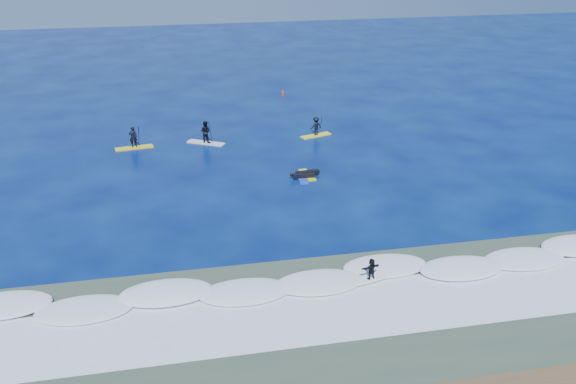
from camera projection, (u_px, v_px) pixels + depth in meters
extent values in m
plane|color=#040E4C|center=(267.00, 206.00, 43.19)|extent=(160.00, 160.00, 0.00)
cube|color=#354939|center=(317.00, 326.00, 30.60)|extent=(90.00, 13.00, 0.01)
cube|color=white|center=(299.00, 283.00, 34.20)|extent=(40.00, 6.00, 0.30)
cube|color=silver|center=(312.00, 314.00, 31.50)|extent=(34.00, 5.00, 0.02)
cube|color=yellow|center=(134.00, 148.00, 53.89)|extent=(3.21, 1.21, 0.10)
imported|color=black|center=(133.00, 137.00, 53.51)|extent=(0.71, 0.52, 1.80)
cylinder|color=black|center=(139.00, 137.00, 53.68)|extent=(0.15, 0.72, 2.10)
cube|color=black|center=(140.00, 148.00, 54.08)|extent=(0.13, 0.03, 0.31)
cube|color=silver|center=(206.00, 143.00, 55.04)|extent=(3.26, 2.37, 0.11)
imported|color=black|center=(205.00, 132.00, 54.65)|extent=(1.16, 1.08, 1.89)
cylinder|color=black|center=(211.00, 133.00, 54.53)|extent=(0.42, 0.68, 2.21)
cube|color=black|center=(211.00, 145.00, 54.94)|extent=(0.13, 0.03, 0.33)
cube|color=yellow|center=(316.00, 135.00, 56.88)|extent=(2.93, 1.56, 0.10)
imported|color=black|center=(316.00, 126.00, 56.54)|extent=(1.20, 0.91, 1.64)
cylinder|color=black|center=(320.00, 126.00, 56.76)|extent=(0.24, 0.64, 1.91)
cube|color=black|center=(320.00, 136.00, 57.12)|extent=(0.11, 0.03, 0.29)
cube|color=yellow|center=(307.00, 175.00, 48.25)|extent=(0.88, 2.40, 0.11)
cube|color=black|center=(309.00, 172.00, 48.21)|extent=(1.65, 0.60, 0.27)
sphere|color=black|center=(297.00, 172.00, 47.91)|extent=(0.27, 0.27, 0.27)
cube|color=blue|center=(302.00, 178.00, 47.69)|extent=(0.79, 2.38, 0.11)
cube|color=black|center=(304.00, 175.00, 47.63)|extent=(1.65, 0.54, 0.27)
sphere|color=black|center=(291.00, 175.00, 47.47)|extent=(0.27, 0.27, 0.27)
cube|color=white|center=(371.00, 279.00, 34.13)|extent=(1.82, 0.91, 0.09)
imported|color=black|center=(371.00, 269.00, 33.88)|extent=(1.15, 0.61, 1.18)
cylinder|color=red|center=(283.00, 94.00, 69.62)|extent=(0.25, 0.25, 0.41)
cone|color=red|center=(283.00, 91.00, 69.50)|extent=(0.18, 0.18, 0.20)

